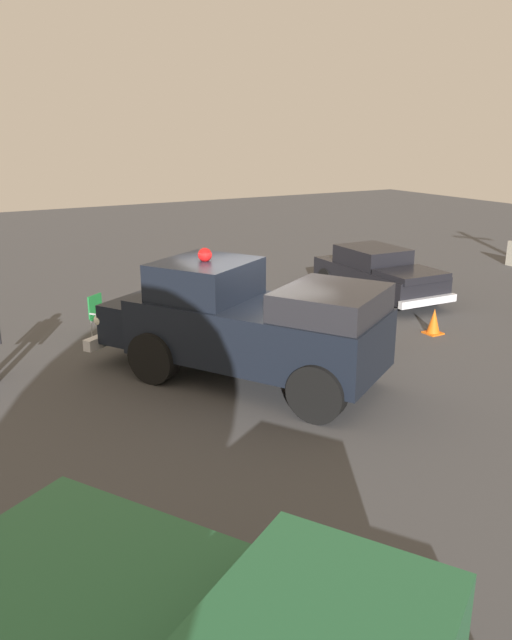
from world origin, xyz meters
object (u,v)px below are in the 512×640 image
object	(u,v)px
vintage_fire_truck	(246,323)
spectator_seated	(367,322)
lawn_chair_spare	(100,313)
lawn_chair_by_car	(295,309)
lawn_chair_near_truck	(370,326)
traffic_cone	(434,322)
classic_hot_rod	(379,273)

from	to	relation	value
vintage_fire_truck	spectator_seated	world-z (taller)	vintage_fire_truck
lawn_chair_spare	spectator_seated	bearing A→B (deg)	50.16
vintage_fire_truck	lawn_chair_by_car	size ratio (longest dim) A/B	6.10
vintage_fire_truck	lawn_chair_near_truck	world-z (taller)	vintage_fire_truck
lawn_chair_near_truck	vintage_fire_truck	bearing A→B (deg)	-87.75
lawn_chair_near_truck	spectator_seated	distance (m)	0.17
spectator_seated	traffic_cone	xyz separation A→B (m)	(-0.22, 2.28, -0.39)
lawn_chair_by_car	spectator_seated	bearing A→B (deg)	17.17
vintage_fire_truck	spectator_seated	size ratio (longest dim) A/B	4.82
lawn_chair_by_car	traffic_cone	distance (m)	3.40
vintage_fire_truck	lawn_chair_near_truck	xyz separation A→B (m)	(-0.13, 3.26, -0.61)
lawn_chair_spare	traffic_cone	distance (m)	8.11
classic_hot_rod	lawn_chair_near_truck	size ratio (longest dim) A/B	4.34
lawn_chair_near_truck	lawn_chair_by_car	distance (m)	2.09
classic_hot_rod	lawn_chair_by_car	bearing A→B (deg)	-68.18
lawn_chair_spare	vintage_fire_truck	bearing A→B (deg)	22.65
lawn_chair_by_car	classic_hot_rod	bearing A→B (deg)	111.82
vintage_fire_truck	traffic_cone	xyz separation A→B (m)	(-0.31, 5.41, -0.89)
lawn_chair_near_truck	traffic_cone	world-z (taller)	lawn_chair_near_truck
spectator_seated	lawn_chair_by_car	bearing A→B (deg)	-162.83
lawn_chair_spare	traffic_cone	size ratio (longest dim) A/B	1.61
spectator_seated	traffic_cone	bearing A→B (deg)	95.49
lawn_chair_near_truck	spectator_seated	xyz separation A→B (m)	(0.04, -0.13, 0.11)
traffic_cone	lawn_chair_near_truck	bearing A→B (deg)	-85.14
lawn_chair_spare	lawn_chair_by_car	bearing A→B (deg)	64.04
lawn_chair_by_car	lawn_chair_spare	distance (m)	4.72
vintage_fire_truck	spectator_seated	xyz separation A→B (m)	(-0.09, 3.13, -0.50)
vintage_fire_truck	traffic_cone	size ratio (longest dim) A/B	9.79
lawn_chair_by_car	traffic_cone	size ratio (longest dim) A/B	1.61
lawn_chair_by_car	spectator_seated	xyz separation A→B (m)	(1.99, 0.61, 0.11)
vintage_fire_truck	lawn_chair_near_truck	size ratio (longest dim) A/B	6.10
vintage_fire_truck	classic_hot_rod	world-z (taller)	vintage_fire_truck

